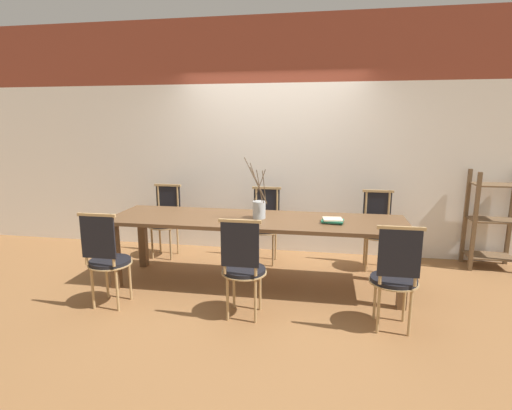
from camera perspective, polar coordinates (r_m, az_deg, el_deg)
ground_plane at (r=4.65m, az=0.00°, el=-11.26°), size 16.00×16.00×0.00m
wall_rear at (r=5.60m, az=2.40°, el=9.50°), size 12.00×0.06×3.20m
dining_table at (r=4.42m, az=0.00°, el=-2.99°), size 3.26×0.90×0.78m
chair_near_leftend at (r=4.20m, az=-20.54°, el=-6.90°), size 0.43×0.43×0.98m
chair_near_left at (r=3.72m, az=-1.88°, el=-8.55°), size 0.43×0.43×0.98m
chair_near_center at (r=3.70m, az=19.26°, el=-9.34°), size 0.43×0.43×0.98m
chair_far_leftend at (r=5.60m, az=-12.79°, el=-1.90°), size 0.43×0.43×0.98m
chair_far_left at (r=5.23m, az=1.32°, el=-2.56°), size 0.43×0.43×0.98m
chair_far_center at (r=5.22m, az=16.92°, el=-3.11°), size 0.43×0.43×0.98m
vase_centerpiece at (r=4.38m, az=0.45°, el=-0.53°), size 0.26×0.22×0.68m
book_stack at (r=4.28m, az=10.85°, el=-2.19°), size 0.24×0.21×0.05m
shelving_rack at (r=5.80m, az=30.77°, el=-1.91°), size 0.58×0.38×1.24m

